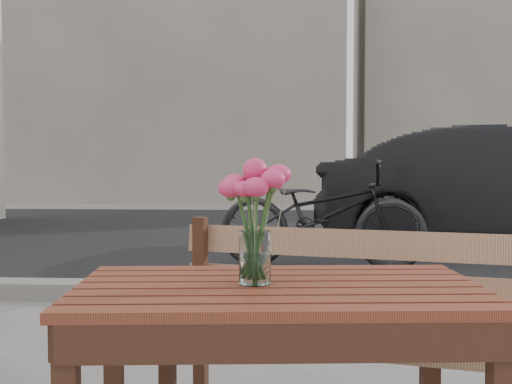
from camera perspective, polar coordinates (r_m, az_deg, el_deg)
street at (r=6.67m, az=4.41°, el=-5.50°), size 30.00×8.12×0.12m
backdrop_buildings at (r=16.14m, az=4.53°, el=12.22°), size 15.50×4.00×8.00m
main_table at (r=1.78m, az=2.00°, el=-11.72°), size 1.14×0.73×0.67m
main_bench at (r=2.26m, az=8.80°, el=-10.42°), size 1.36×0.68×0.81m
main_vase at (r=1.73m, az=-0.10°, el=-1.26°), size 0.19×0.19×0.34m
parked_car at (r=7.61m, az=21.67°, el=0.25°), size 4.34×2.43×1.36m
bicycle at (r=5.94m, az=5.84°, el=-1.96°), size 1.99×0.95×1.00m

